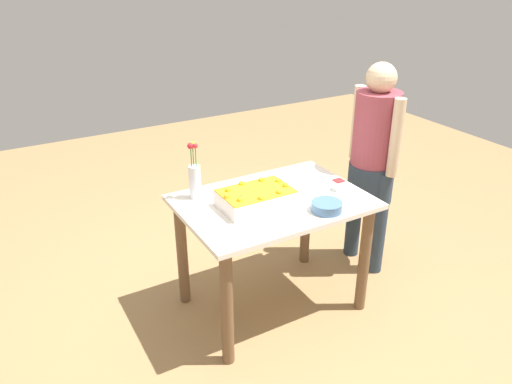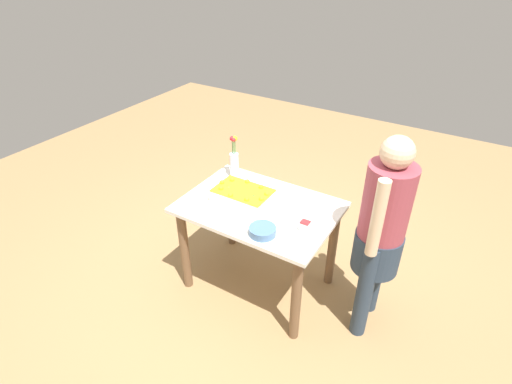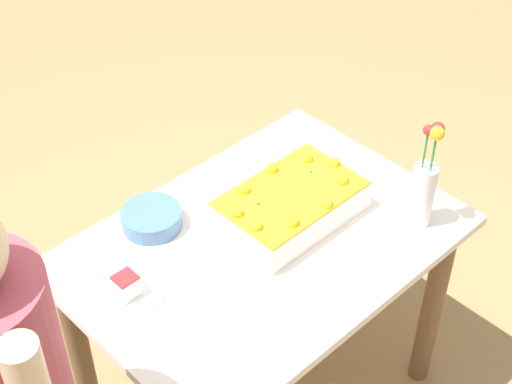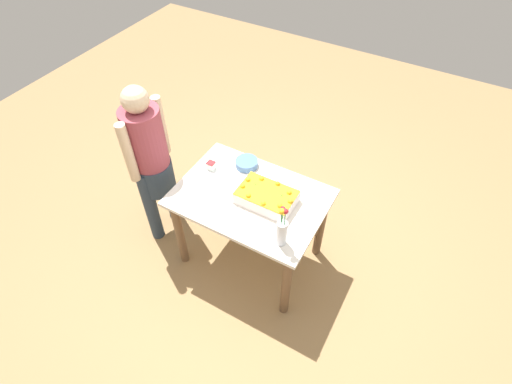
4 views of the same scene
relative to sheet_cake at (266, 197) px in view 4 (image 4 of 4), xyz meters
The scene contains 8 objects.
ground_plane 0.83m from the sheet_cake, behind, with size 8.00×8.00×0.00m, color #96744A.
dining_table 0.24m from the sheet_cake, behind, with size 1.12×0.79×0.77m.
sheet_cake is the anchor object (origin of this frame).
serving_plate_with_slice 0.55m from the sheet_cake, behind, with size 0.20×0.20×0.08m.
cake_knife 0.51m from the sheet_cake, 160.32° to the right, with size 0.19×0.02×0.00m, color silver.
flower_vase 0.39m from the sheet_cake, 46.41° to the right, with size 0.07×0.07×0.35m.
fruit_bowl 0.41m from the sheet_cake, 140.95° to the left, with size 0.18×0.18×0.05m, color #496E9B.
person_standing 0.99m from the sheet_cake, behind, with size 0.31×0.45×1.49m.
Camera 4 is at (1.02, -1.72, 2.97)m, focal length 28.00 mm.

